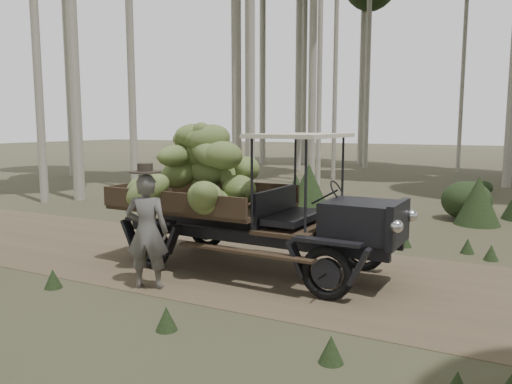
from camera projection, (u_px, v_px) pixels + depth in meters
ground at (329, 278)px, 8.11m from camera, size 120.00×120.00×0.00m
dirt_track at (329, 278)px, 8.11m from camera, size 70.00×4.00×0.01m
banana_truck at (224, 178)px, 8.71m from camera, size 5.20×2.64×2.63m
farmer at (147, 230)px, 7.51m from camera, size 0.76×0.64×1.91m
undergrowth at (295, 255)px, 7.47m from camera, size 16.76×24.93×1.38m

